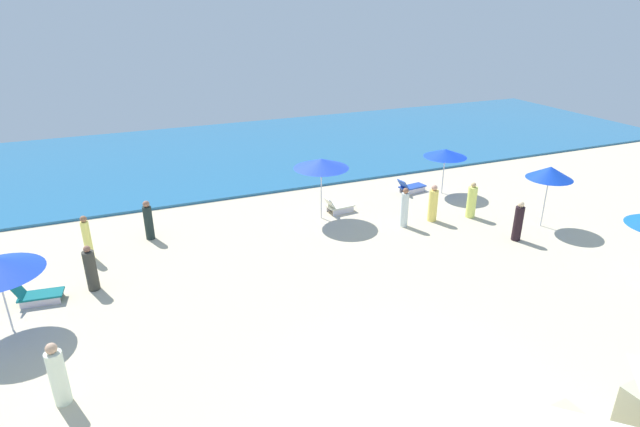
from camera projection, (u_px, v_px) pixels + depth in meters
name	position (u px, v px, depth m)	size (l,w,h in m)	color
ground_plane	(416.00, 400.00, 11.91)	(60.00, 60.00, 0.00)	beige
ocean	(216.00, 154.00, 30.84)	(60.00, 15.43, 0.12)	#246595
lounge_chair_0_0	(37.00, 295.00, 15.67)	(1.42, 0.75, 0.79)	silver
umbrella_1	(550.00, 173.00, 20.25)	(1.82, 1.82, 2.58)	silver
umbrella_3	(445.00, 153.00, 23.96)	(2.03, 2.03, 2.21)	silver
lounge_chair_3_0	(411.00, 187.00, 24.77)	(1.50, 0.78, 0.72)	silver
umbrella_4	(321.00, 163.00, 20.96)	(2.31, 2.31, 2.66)	silver
lounge_chair_4_0	(338.00, 206.00, 22.40)	(1.35, 0.79, 0.74)	silver
beachgoer_0	(91.00, 270.00, 16.23)	(0.52, 0.52, 1.57)	#393932
beachgoer_1	(518.00, 222.00, 19.62)	(0.47, 0.47, 1.61)	black
beachgoer_2	(87.00, 238.00, 18.16)	(0.39, 0.39, 1.68)	#F9EE70
beachgoer_3	(472.00, 201.00, 21.74)	(0.47, 0.47, 1.57)	#E7F36F
beachgoer_4	(433.00, 204.00, 21.37)	(0.53, 0.53, 1.61)	#F9E064
beachgoer_5	(148.00, 221.00, 19.72)	(0.39, 0.39, 1.60)	#1D2B29
beachgoer_6	(405.00, 208.00, 20.82)	(0.36, 0.36, 1.68)	silver
beachgoer_7	(58.00, 376.00, 11.57)	(0.53, 0.53, 1.65)	white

